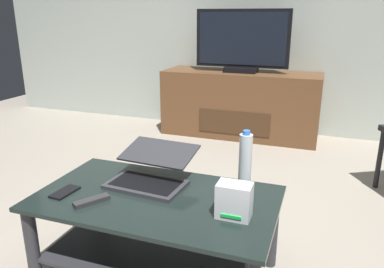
{
  "coord_description": "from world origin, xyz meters",
  "views": [
    {
      "loc": [
        0.69,
        -1.53,
        1.21
      ],
      "look_at": [
        0.0,
        0.37,
        0.57
      ],
      "focal_mm": 35.09,
      "sensor_mm": 36.0,
      "label": 1
    }
  ],
  "objects_px": {
    "media_cabinet": "(240,104)",
    "cell_phone": "(65,192)",
    "television": "(242,42)",
    "water_bottle_near": "(245,161)",
    "laptop": "(151,171)",
    "router_box": "(234,201)",
    "coffee_table": "(157,222)",
    "tv_remote": "(92,201)"
  },
  "relations": [
    {
      "from": "television",
      "to": "water_bottle_near",
      "type": "relative_size",
      "value": 3.29
    },
    {
      "from": "router_box",
      "to": "media_cabinet",
      "type": "bearing_deg",
      "value": 102.11
    },
    {
      "from": "television",
      "to": "cell_phone",
      "type": "relative_size",
      "value": 6.66
    },
    {
      "from": "television",
      "to": "cell_phone",
      "type": "bearing_deg",
      "value": -96.37
    },
    {
      "from": "laptop",
      "to": "tv_remote",
      "type": "relative_size",
      "value": 2.44
    },
    {
      "from": "coffee_table",
      "to": "laptop",
      "type": "relative_size",
      "value": 2.81
    },
    {
      "from": "coffee_table",
      "to": "router_box",
      "type": "height_order",
      "value": "router_box"
    },
    {
      "from": "cell_phone",
      "to": "coffee_table",
      "type": "bearing_deg",
      "value": 20.21
    },
    {
      "from": "media_cabinet",
      "to": "tv_remote",
      "type": "relative_size",
      "value": 9.94
    },
    {
      "from": "water_bottle_near",
      "to": "media_cabinet",
      "type": "bearing_deg",
      "value": 103.22
    },
    {
      "from": "media_cabinet",
      "to": "water_bottle_near",
      "type": "relative_size",
      "value": 5.61
    },
    {
      "from": "coffee_table",
      "to": "media_cabinet",
      "type": "bearing_deg",
      "value": 93.42
    },
    {
      "from": "television",
      "to": "water_bottle_near",
      "type": "xyz_separation_m",
      "value": [
        0.5,
        -2.1,
        -0.4
      ]
    },
    {
      "from": "media_cabinet",
      "to": "cell_phone",
      "type": "xyz_separation_m",
      "value": [
        -0.27,
        -2.47,
        0.1
      ]
    },
    {
      "from": "coffee_table",
      "to": "tv_remote",
      "type": "relative_size",
      "value": 6.87
    },
    {
      "from": "coffee_table",
      "to": "cell_phone",
      "type": "bearing_deg",
      "value": -164.67
    },
    {
      "from": "television",
      "to": "tv_remote",
      "type": "bearing_deg",
      "value": -92.31
    },
    {
      "from": "television",
      "to": "cell_phone",
      "type": "height_order",
      "value": "television"
    },
    {
      "from": "cell_phone",
      "to": "laptop",
      "type": "bearing_deg",
      "value": 42.22
    },
    {
      "from": "laptop",
      "to": "television",
      "type": "bearing_deg",
      "value": 91.4
    },
    {
      "from": "coffee_table",
      "to": "router_box",
      "type": "distance_m",
      "value": 0.43
    },
    {
      "from": "coffee_table",
      "to": "tv_remote",
      "type": "height_order",
      "value": "tv_remote"
    },
    {
      "from": "television",
      "to": "tv_remote",
      "type": "xyz_separation_m",
      "value": [
        -0.1,
        -2.49,
        -0.53
      ]
    },
    {
      "from": "tv_remote",
      "to": "laptop",
      "type": "bearing_deg",
      "value": 95.09
    },
    {
      "from": "laptop",
      "to": "water_bottle_near",
      "type": "relative_size",
      "value": 1.38
    },
    {
      "from": "coffee_table",
      "to": "laptop",
      "type": "height_order",
      "value": "laptop"
    },
    {
      "from": "router_box",
      "to": "tv_remote",
      "type": "bearing_deg",
      "value": -171.18
    },
    {
      "from": "laptop",
      "to": "cell_phone",
      "type": "distance_m",
      "value": 0.42
    },
    {
      "from": "water_bottle_near",
      "to": "tv_remote",
      "type": "height_order",
      "value": "water_bottle_near"
    },
    {
      "from": "laptop",
      "to": "media_cabinet",
      "type": "bearing_deg",
      "value": 91.39
    },
    {
      "from": "media_cabinet",
      "to": "coffee_table",
      "type": "bearing_deg",
      "value": -86.58
    },
    {
      "from": "media_cabinet",
      "to": "laptop",
      "type": "xyz_separation_m",
      "value": [
        0.05,
        -2.22,
        0.15
      ]
    },
    {
      "from": "television",
      "to": "tv_remote",
      "type": "distance_m",
      "value": 2.54
    },
    {
      "from": "media_cabinet",
      "to": "laptop",
      "type": "relative_size",
      "value": 4.08
    },
    {
      "from": "coffee_table",
      "to": "tv_remote",
      "type": "distance_m",
      "value": 0.32
    },
    {
      "from": "media_cabinet",
      "to": "router_box",
      "type": "height_order",
      "value": "media_cabinet"
    },
    {
      "from": "laptop",
      "to": "cell_phone",
      "type": "bearing_deg",
      "value": -142.66
    },
    {
      "from": "water_bottle_near",
      "to": "tv_remote",
      "type": "bearing_deg",
      "value": -146.81
    },
    {
      "from": "router_box",
      "to": "water_bottle_near",
      "type": "height_order",
      "value": "water_bottle_near"
    },
    {
      "from": "coffee_table",
      "to": "water_bottle_near",
      "type": "xyz_separation_m",
      "value": [
        0.36,
        0.24,
        0.27
      ]
    },
    {
      "from": "media_cabinet",
      "to": "television",
      "type": "distance_m",
      "value": 0.63
    },
    {
      "from": "router_box",
      "to": "cell_phone",
      "type": "distance_m",
      "value": 0.8
    }
  ]
}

